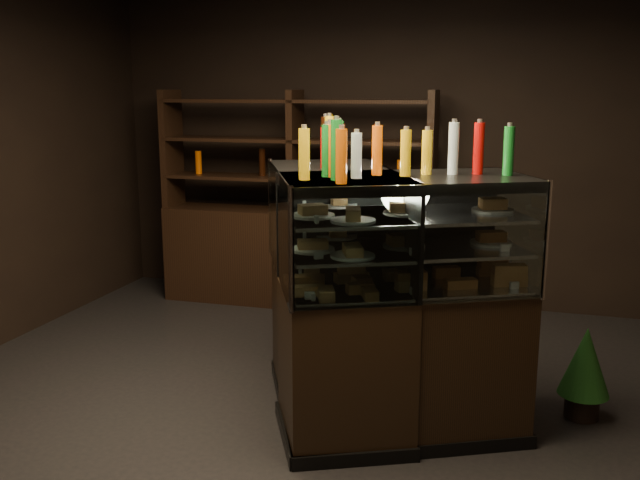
# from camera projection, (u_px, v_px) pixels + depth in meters

# --- Properties ---
(ground) EXTENTS (5.00, 5.00, 0.00)m
(ground) POSITION_uv_depth(u_px,v_px,m) (281.00, 400.00, 4.70)
(ground) COLOR black
(ground) RESTS_ON ground
(room_shell) EXTENTS (5.02, 5.02, 3.01)m
(room_shell) POSITION_uv_depth(u_px,v_px,m) (278.00, 101.00, 4.29)
(room_shell) COLOR black
(room_shell) RESTS_ON ground
(display_case) EXTENTS (1.85, 1.58, 1.55)m
(display_case) POSITION_uv_depth(u_px,v_px,m) (367.00, 342.00, 4.31)
(display_case) COLOR black
(display_case) RESTS_ON ground
(food_display) EXTENTS (1.43, 1.25, 0.47)m
(food_display) POSITION_uv_depth(u_px,v_px,m) (368.00, 238.00, 4.17)
(food_display) COLOR #C68547
(food_display) RESTS_ON display_case
(bottles_top) EXTENTS (1.26, 1.11, 0.30)m
(bottles_top) POSITION_uv_depth(u_px,v_px,m) (370.00, 149.00, 4.07)
(bottles_top) COLOR silver
(bottles_top) RESTS_ON display_case
(potted_conifer) EXTENTS (0.31, 0.31, 0.67)m
(potted_conifer) POSITION_uv_depth(u_px,v_px,m) (586.00, 360.00, 4.38)
(potted_conifer) COLOR black
(potted_conifer) RESTS_ON ground
(back_shelving) EXTENTS (2.55, 0.47, 2.00)m
(back_shelving) POSITION_uv_depth(u_px,v_px,m) (296.00, 242.00, 6.66)
(back_shelving) COLOR black
(back_shelving) RESTS_ON ground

